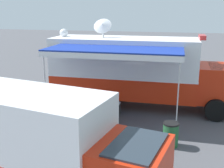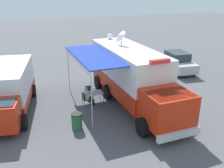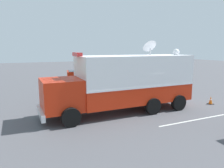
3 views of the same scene
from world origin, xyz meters
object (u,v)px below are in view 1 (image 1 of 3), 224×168
at_px(folding_chair_beside_table, 91,109).
at_px(seated_responder, 110,111).
at_px(folding_chair_at_table, 109,115).
at_px(car_behind_truck, 92,63).
at_px(command_truck, 138,69).
at_px(support_truck, 36,138).
at_px(trash_bin, 171,134).
at_px(folding_table, 110,105).
at_px(water_bottle, 106,102).
at_px(traffic_cone, 35,88).

distance_m(folding_chair_beside_table, seated_responder, 1.06).
distance_m(folding_chair_at_table, car_behind_truck, 10.34).
relative_size(command_truck, car_behind_truck, 2.18).
relative_size(folding_chair_at_table, support_truck, 0.12).
bearing_deg(trash_bin, folding_table, -124.95).
height_order(folding_chair_at_table, support_truck, support_truck).
xyz_separation_m(folding_table, water_bottle, (0.05, -0.17, 0.16)).
xyz_separation_m(water_bottle, trash_bin, (1.89, 2.95, -0.38)).
relative_size(folding_table, car_behind_truck, 0.19).
bearing_deg(trash_bin, support_truck, -48.08).
xyz_separation_m(water_bottle, folding_chair_at_table, (0.75, 0.31, -0.32)).
bearing_deg(folding_table, seated_responder, 13.05).
relative_size(command_truck, seated_responder, 7.63).
distance_m(seated_responder, support_truck, 4.71).
height_order(folding_table, seated_responder, seated_responder).
bearing_deg(command_truck, trash_bin, 24.77).
relative_size(folding_chair_at_table, seated_responder, 0.70).
distance_m(folding_chair_at_table, traffic_cone, 6.87).
distance_m(water_bottle, folding_chair_beside_table, 0.78).
bearing_deg(water_bottle, car_behind_truck, -157.94).
bearing_deg(command_truck, support_truck, -13.12).
bearing_deg(folding_chair_at_table, seated_responder, -178.84).
height_order(command_truck, support_truck, command_truck).
distance_m(traffic_cone, car_behind_truck, 6.01).
xyz_separation_m(water_bottle, folding_chair_beside_table, (0.20, -0.68, -0.32)).
relative_size(folding_chair_at_table, traffic_cone, 1.50).
distance_m(command_truck, seated_responder, 3.13).
bearing_deg(folding_chair_at_table, traffic_cone, -124.24).
height_order(folding_table, folding_chair_beside_table, folding_chair_beside_table).
xyz_separation_m(command_truck, folding_chair_beside_table, (2.38, -1.75, -1.43)).
bearing_deg(water_bottle, command_truck, 153.95).
xyz_separation_m(folding_chair_at_table, folding_chair_beside_table, (-0.55, -1.00, 0.00)).
bearing_deg(seated_responder, car_behind_truck, -157.51).
xyz_separation_m(folding_chair_at_table, car_behind_truck, (-9.57, -3.89, 0.37)).
relative_size(seated_responder, traffic_cone, 2.16).
bearing_deg(folding_table, support_truck, -8.83).
height_order(trash_bin, car_behind_truck, car_behind_truck).
bearing_deg(folding_chair_beside_table, command_truck, 143.72).
bearing_deg(folding_chair_at_table, water_bottle, -157.26).
distance_m(folding_table, seated_responder, 0.63).
bearing_deg(water_bottle, traffic_cone, -120.15).
relative_size(folding_table, folding_chair_at_table, 0.94).
xyz_separation_m(folding_chair_at_table, seated_responder, (-0.19, -0.00, 0.14)).
xyz_separation_m(trash_bin, traffic_cone, (-5.01, -8.31, -0.18)).
distance_m(command_truck, folding_chair_beside_table, 3.28).
distance_m(trash_bin, car_behind_truck, 12.55).
distance_m(folding_chair_at_table, folding_chair_beside_table, 1.14).
bearing_deg(folding_chair_at_table, car_behind_truck, -157.89).
bearing_deg(command_truck, car_behind_truck, -145.02).
distance_m(folding_chair_beside_table, traffic_cone, 5.74).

